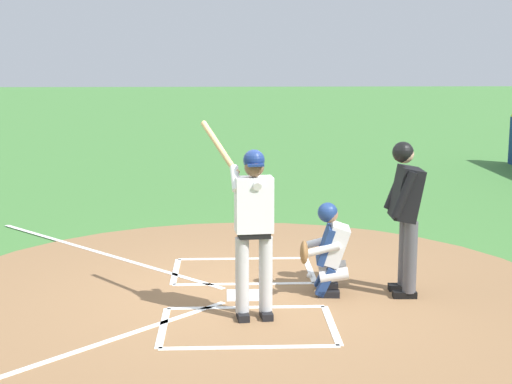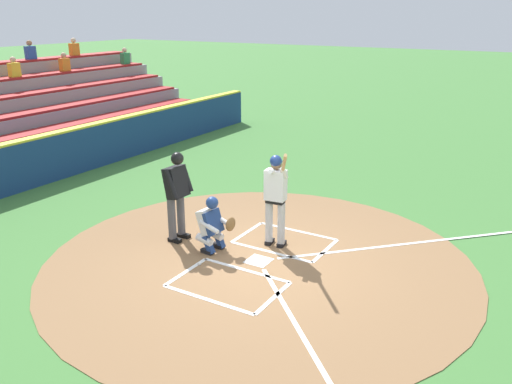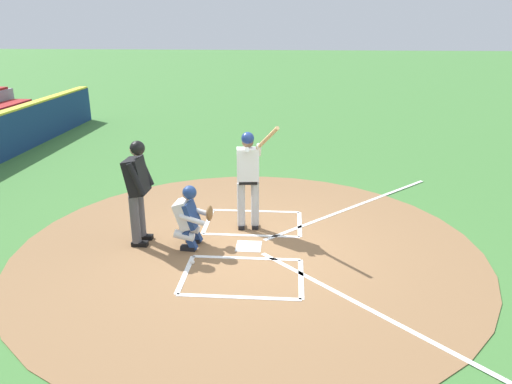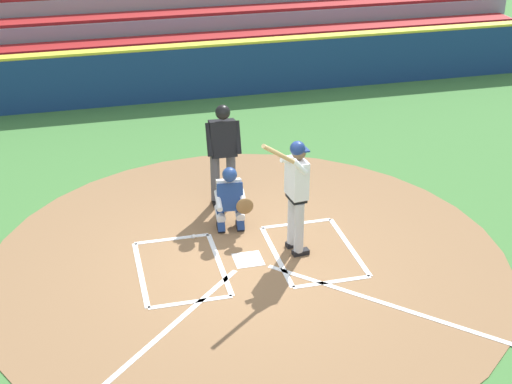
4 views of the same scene
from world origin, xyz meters
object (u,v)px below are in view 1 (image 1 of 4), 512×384
Objects in this scene: plate_umpire at (406,208)px; baseball at (309,276)px; catcher at (329,247)px; batter at (253,221)px.

baseball is at bearing 55.42° from plate_umpire.
catcher reaches higher than baseball.
batter reaches higher than plate_umpire.
batter is 1.88× the size of catcher.
batter is 1.34m from catcher.
catcher is at bearing -49.14° from batter.
batter is 1.99m from plate_umpire.
batter is 1.98m from baseball.
catcher is at bearing -167.07° from baseball.
plate_umpire is at bearing -94.45° from catcher.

